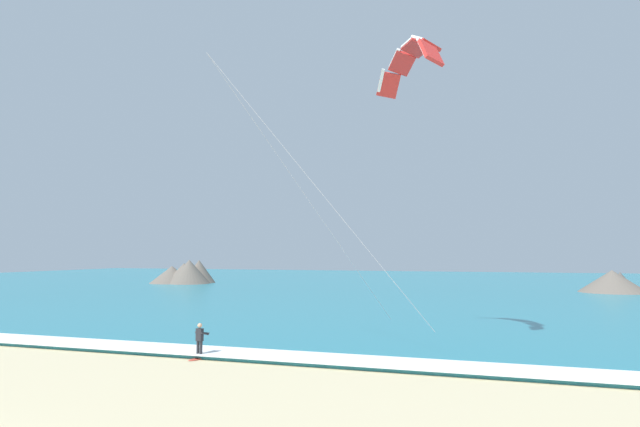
{
  "coord_description": "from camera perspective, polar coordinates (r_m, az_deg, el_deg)",
  "views": [
    {
      "loc": [
        14.43,
        -8.59,
        5.07
      ],
      "look_at": [
        5.79,
        18.29,
        7.15
      ],
      "focal_mm": 30.01,
      "sensor_mm": 36.0,
      "label": 1
    }
  ],
  "objects": [
    {
      "name": "kite_primary",
      "position": [
        31.38,
        9.59,
        15.87
      ],
      "size": [
        11.51,
        8.64,
        15.66
      ],
      "color": "red"
    },
    {
      "name": "sea",
      "position": [
        84.27,
        8.0,
        -7.55
      ],
      "size": [
        200.0,
        120.0,
        0.2
      ],
      "primitive_type": "cube",
      "color": "teal",
      "rests_on": "ground"
    },
    {
      "name": "kitesurfer",
      "position": [
        26.96,
        -12.69,
        -12.91
      ],
      "size": [
        0.6,
        0.6,
        1.69
      ],
      "color": "#232328",
      "rests_on": "ground"
    },
    {
      "name": "headland_right",
      "position": [
        76.25,
        28.84,
        -6.42
      ],
      "size": [
        8.51,
        9.47,
        2.93
      ],
      "color": "#665B51",
      "rests_on": "ground"
    },
    {
      "name": "surf_foam",
      "position": [
        28.32,
        -13.54,
        -13.95
      ],
      "size": [
        200.0,
        2.54,
        0.04
      ],
      "primitive_type": "cube",
      "color": "white",
      "rests_on": "sea"
    },
    {
      "name": "surfboard",
      "position": [
        27.1,
        -12.75,
        -14.83
      ],
      "size": [
        0.75,
        1.46,
        0.09
      ],
      "color": "#E04C38",
      "rests_on": "ground"
    },
    {
      "name": "headland_left",
      "position": [
        88.94,
        -14.16,
        -6.2
      ],
      "size": [
        10.45,
        9.11,
        3.95
      ],
      "color": "#665B51",
      "rests_on": "ground"
    }
  ]
}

